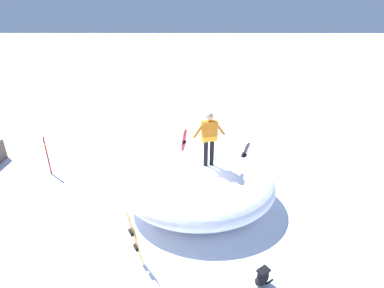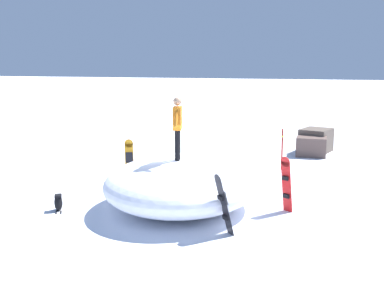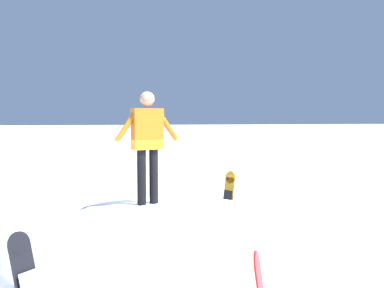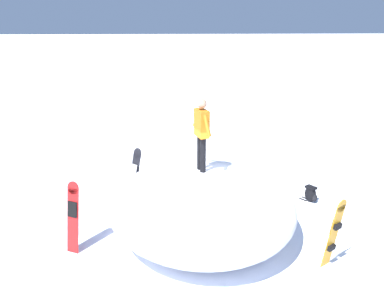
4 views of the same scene
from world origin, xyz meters
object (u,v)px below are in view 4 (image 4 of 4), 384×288
at_px(snowboard_tertiary_upright, 134,176).
at_px(snowboarder_standing, 202,130).
at_px(backpack_near, 311,194).
at_px(snowboard_primary_upright, 73,216).
at_px(snowboard_secondary_upright, 334,233).

bearing_deg(snowboard_tertiary_upright, snowboarder_standing, -39.13).
relative_size(snowboard_tertiary_upright, backpack_near, 3.02).
bearing_deg(backpack_near, snowboard_primary_upright, -161.38).
xyz_separation_m(snowboard_primary_upright, snowboard_tertiary_upright, (1.16, 2.34, -0.03)).
bearing_deg(backpack_near, snowboarder_standing, -160.31).
height_order(snowboard_tertiary_upright, backpack_near, snowboard_tertiary_upright).
bearing_deg(snowboard_secondary_upright, snowboard_primary_upright, 169.20).
distance_m(snowboarder_standing, backpack_near, 4.10).
height_order(snowboarder_standing, snowboard_secondary_upright, snowboarder_standing).
xyz_separation_m(snowboard_primary_upright, backpack_near, (6.13, 2.06, -0.60)).
distance_m(snowboard_secondary_upright, backpack_near, 3.23).
xyz_separation_m(snowboard_secondary_upright, snowboard_tertiary_upright, (-4.31, 3.38, -0.02)).
height_order(snowboard_primary_upright, snowboard_tertiary_upright, snowboard_primary_upright).
relative_size(snowboard_primary_upright, snowboard_tertiary_upright, 1.03).
xyz_separation_m(snowboarder_standing, backpack_near, (3.22, 1.15, -2.27)).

